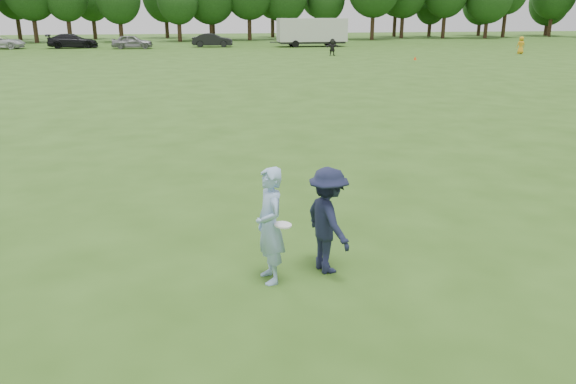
% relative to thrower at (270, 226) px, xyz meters
% --- Properties ---
extents(ground, '(200.00, 200.00, 0.00)m').
position_rel_thrower_xyz_m(ground, '(0.35, -0.10, -0.93)').
color(ground, '#2D4E16').
rests_on(ground, ground).
extents(thrower, '(0.55, 0.74, 1.86)m').
position_rel_thrower_xyz_m(thrower, '(0.00, 0.00, 0.00)').
color(thrower, '#91B4E1').
rests_on(thrower, ground).
extents(defender, '(0.92, 1.26, 1.76)m').
position_rel_thrower_xyz_m(defender, '(0.98, 0.19, -0.05)').
color(defender, '#181D36').
rests_on(defender, ground).
extents(player_far_c, '(0.86, 0.61, 1.66)m').
position_rel_thrower_xyz_m(player_far_c, '(31.57, 43.52, -0.10)').
color(player_far_c, orange).
rests_on(player_far_c, ground).
extents(player_far_d, '(1.48, 0.53, 1.57)m').
position_rel_thrower_xyz_m(player_far_d, '(12.81, 44.65, -0.14)').
color(player_far_d, '#242424').
rests_on(player_far_d, ground).
extents(car_c, '(5.37, 2.73, 1.45)m').
position_rel_thrower_xyz_m(car_c, '(-20.88, 60.79, -0.20)').
color(car_c, silver).
rests_on(car_c, ground).
extents(car_d, '(5.62, 2.68, 1.58)m').
position_rel_thrower_xyz_m(car_d, '(-13.18, 60.69, -0.14)').
color(car_d, black).
rests_on(car_d, ground).
extents(car_e, '(4.51, 1.99, 1.51)m').
position_rel_thrower_xyz_m(car_e, '(-6.50, 58.59, -0.18)').
color(car_e, gray).
rests_on(car_e, ground).
extents(car_f, '(4.83, 2.21, 1.53)m').
position_rel_thrower_xyz_m(car_f, '(2.46, 60.01, -0.16)').
color(car_f, black).
rests_on(car_f, ground).
extents(field_cone, '(0.28, 0.28, 0.30)m').
position_rel_thrower_xyz_m(field_cone, '(18.65, 38.77, -0.78)').
color(field_cone, '#E53E0C').
rests_on(field_cone, ground).
extents(disc_in_play, '(0.33, 0.33, 0.05)m').
position_rel_thrower_xyz_m(disc_in_play, '(0.18, -0.17, 0.07)').
color(disc_in_play, white).
rests_on(disc_in_play, ground).
extents(cargo_trailer, '(9.00, 2.75, 3.20)m').
position_rel_thrower_xyz_m(cargo_trailer, '(13.98, 58.51, 0.84)').
color(cargo_trailer, silver).
rests_on(cargo_trailer, ground).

